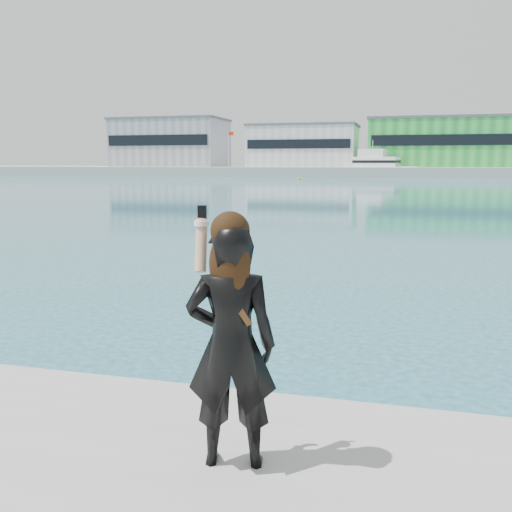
{
  "coord_description": "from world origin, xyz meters",
  "views": [
    {
      "loc": [
        1.37,
        -4.1,
        3.0
      ],
      "look_at": [
        0.19,
        0.36,
        2.24
      ],
      "focal_mm": 40.0,
      "sensor_mm": 36.0,
      "label": 1
    }
  ],
  "objects": [
    {
      "name": "far_quay",
      "position": [
        0.0,
        130.0,
        1.0
      ],
      "size": [
        320.0,
        40.0,
        2.0
      ],
      "primitive_type": "cube",
      "color": "#9E9E99",
      "rests_on": "ground"
    },
    {
      "name": "warehouse_grey_left",
      "position": [
        -55.0,
        127.98,
        7.76
      ],
      "size": [
        26.52,
        16.36,
        11.5
      ],
      "color": "gray",
      "rests_on": "far_quay"
    },
    {
      "name": "warehouse_white",
      "position": [
        -22.0,
        127.98,
        6.76
      ],
      "size": [
        24.48,
        15.35,
        9.5
      ],
      "color": "silver",
      "rests_on": "far_quay"
    },
    {
      "name": "warehouse_green",
      "position": [
        8.0,
        127.98,
        7.26
      ],
      "size": [
        30.6,
        16.36,
        10.5
      ],
      "color": "green",
      "rests_on": "far_quay"
    },
    {
      "name": "flagpole_left",
      "position": [
        -37.91,
        121.0,
        6.54
      ],
      "size": [
        1.28,
        0.16,
        8.0
      ],
      "color": "silver",
      "rests_on": "far_quay"
    },
    {
      "name": "motor_yacht",
      "position": [
        -4.51,
        118.0,
        2.12
      ],
      "size": [
        16.8,
        8.56,
        7.56
      ],
      "rotation": [
        0.0,
        0.0,
        -0.26
      ],
      "color": "white",
      "rests_on": "ground"
    },
    {
      "name": "buoy_far",
      "position": [
        -17.22,
        96.52,
        0.0
      ],
      "size": [
        0.5,
        0.5,
        0.5
      ],
      "primitive_type": "sphere",
      "color": "yellow",
      "rests_on": "ground"
    },
    {
      "name": "woman",
      "position": [
        0.19,
        -0.35,
        1.76
      ],
      "size": [
        0.73,
        0.56,
        1.89
      ],
      "rotation": [
        0.0,
        0.0,
        3.36
      ],
      "color": "black",
      "rests_on": "near_quay"
    }
  ]
}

